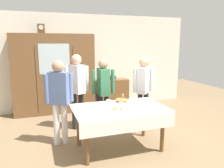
# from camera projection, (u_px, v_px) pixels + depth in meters

# --- Properties ---
(ground_plane) EXTENTS (12.00, 12.00, 0.00)m
(ground_plane) POSITION_uv_depth(u_px,v_px,m) (115.00, 143.00, 4.22)
(ground_plane) COLOR #846B4C
(ground_plane) RESTS_ON ground
(back_wall) EXTENTS (6.40, 0.10, 2.70)m
(back_wall) POSITION_uv_depth(u_px,v_px,m) (85.00, 62.00, 6.44)
(back_wall) COLOR silver
(back_wall) RESTS_ON ground
(dining_table) EXTENTS (1.63, 1.00, 0.78)m
(dining_table) POSITION_uv_depth(u_px,v_px,m) (120.00, 114.00, 3.88)
(dining_table) COLOR brown
(dining_table) RESTS_ON ground
(wall_cabinet) EXTENTS (2.13, 0.46, 2.14)m
(wall_cabinet) POSITION_uv_depth(u_px,v_px,m) (54.00, 74.00, 5.93)
(wall_cabinet) COLOR brown
(wall_cabinet) RESTS_ON ground
(mantel_clock) EXTENTS (0.18, 0.11, 0.24)m
(mantel_clock) POSITION_uv_depth(u_px,v_px,m) (41.00, 29.00, 5.62)
(mantel_clock) COLOR brown
(mantel_clock) RESTS_ON wall_cabinet
(bookshelf_low) EXTENTS (0.93, 0.35, 0.82)m
(bookshelf_low) POSITION_uv_depth(u_px,v_px,m) (113.00, 93.00, 6.63)
(bookshelf_low) COLOR brown
(bookshelf_low) RESTS_ON ground
(book_stack) EXTENTS (0.17, 0.20, 0.12)m
(book_stack) POSITION_uv_depth(u_px,v_px,m) (113.00, 77.00, 6.54)
(book_stack) COLOR #664C7A
(book_stack) RESTS_ON bookshelf_low
(tea_cup_mid_left) EXTENTS (0.13, 0.13, 0.06)m
(tea_cup_mid_left) POSITION_uv_depth(u_px,v_px,m) (149.00, 106.00, 3.88)
(tea_cup_mid_left) COLOR white
(tea_cup_mid_left) RESTS_ON dining_table
(tea_cup_far_right) EXTENTS (0.13, 0.13, 0.06)m
(tea_cup_far_right) POSITION_uv_depth(u_px,v_px,m) (108.00, 114.00, 3.45)
(tea_cup_far_right) COLOR silver
(tea_cup_far_right) RESTS_ON dining_table
(tea_cup_center) EXTENTS (0.13, 0.13, 0.06)m
(tea_cup_center) POSITION_uv_depth(u_px,v_px,m) (121.00, 105.00, 3.96)
(tea_cup_center) COLOR white
(tea_cup_center) RESTS_ON dining_table
(tea_cup_back_edge) EXTENTS (0.13, 0.13, 0.06)m
(tea_cup_back_edge) POSITION_uv_depth(u_px,v_px,m) (101.00, 109.00, 3.70)
(tea_cup_back_edge) COLOR white
(tea_cup_back_edge) RESTS_ON dining_table
(tea_cup_mid_right) EXTENTS (0.13, 0.13, 0.06)m
(tea_cup_mid_right) POSITION_uv_depth(u_px,v_px,m) (95.00, 104.00, 3.98)
(tea_cup_mid_right) COLOR white
(tea_cup_mid_right) RESTS_ON dining_table
(tea_cup_near_left) EXTENTS (0.13, 0.13, 0.06)m
(tea_cup_near_left) POSITION_uv_depth(u_px,v_px,m) (108.00, 102.00, 4.16)
(tea_cup_near_left) COLOR white
(tea_cup_near_left) RESTS_ON dining_table
(bread_basket) EXTENTS (0.24, 0.24, 0.16)m
(bread_basket) POSITION_uv_depth(u_px,v_px,m) (122.00, 100.00, 4.23)
(bread_basket) COLOR #9E7542
(bread_basket) RESTS_ON dining_table
(pastry_plate) EXTENTS (0.28, 0.28, 0.05)m
(pastry_plate) POSITION_uv_depth(u_px,v_px,m) (117.00, 110.00, 3.71)
(pastry_plate) COLOR white
(pastry_plate) RESTS_ON dining_table
(spoon_back_edge) EXTENTS (0.12, 0.02, 0.01)m
(spoon_back_edge) POSITION_uv_depth(u_px,v_px,m) (92.00, 108.00, 3.85)
(spoon_back_edge) COLOR silver
(spoon_back_edge) RESTS_ON dining_table
(spoon_near_left) EXTENTS (0.12, 0.02, 0.01)m
(spoon_near_left) POSITION_uv_depth(u_px,v_px,m) (85.00, 111.00, 3.65)
(spoon_near_left) COLOR silver
(spoon_near_left) RESTS_ON dining_table
(person_behind_table_right) EXTENTS (0.52, 0.39, 1.58)m
(person_behind_table_right) POSITION_uv_depth(u_px,v_px,m) (143.00, 85.00, 4.98)
(person_behind_table_right) COLOR #232328
(person_behind_table_right) RESTS_ON ground
(person_beside_shelf) EXTENTS (0.52, 0.41, 1.66)m
(person_beside_shelf) POSITION_uv_depth(u_px,v_px,m) (77.00, 84.00, 4.79)
(person_beside_shelf) COLOR #232328
(person_beside_shelf) RESTS_ON ground
(person_by_cabinet) EXTENTS (0.52, 0.36, 1.56)m
(person_by_cabinet) POSITION_uv_depth(u_px,v_px,m) (103.00, 87.00, 4.81)
(person_by_cabinet) COLOR #232328
(person_by_cabinet) RESTS_ON ground
(person_behind_table_left) EXTENTS (0.52, 0.35, 1.59)m
(person_behind_table_left) POSITION_uv_depth(u_px,v_px,m) (59.00, 94.00, 4.04)
(person_behind_table_left) COLOR silver
(person_behind_table_left) RESTS_ON ground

